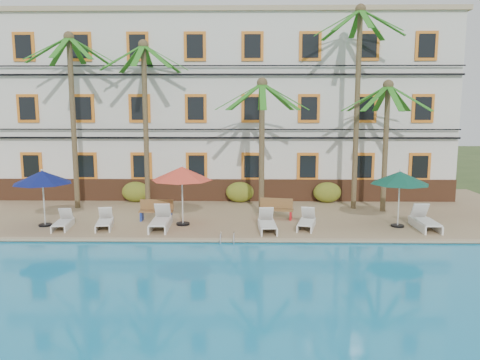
{
  "coord_description": "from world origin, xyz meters",
  "views": [
    {
      "loc": [
        1.26,
        -18.11,
        5.17
      ],
      "look_at": [
        0.91,
        3.0,
        2.0
      ],
      "focal_mm": 35.0,
      "sensor_mm": 36.0,
      "label": 1
    }
  ],
  "objects_px": {
    "lounger_c": "(161,221)",
    "bench_right": "(277,208)",
    "lounger_f": "(425,221)",
    "bench_left": "(156,210)",
    "umbrella_blue": "(42,178)",
    "lounger_b": "(105,222)",
    "umbrella_red": "(182,174)",
    "palm_d": "(358,83)",
    "lounger_d": "(267,224)",
    "palm_a": "(72,98)",
    "lounger_a": "(63,222)",
    "pool_ladder": "(227,241)",
    "umbrella_green": "(400,178)",
    "lounger_e": "(307,222)",
    "palm_b": "(145,102)",
    "palm_e": "(386,126)",
    "palm_c": "(262,126)"
  },
  "relations": [
    {
      "from": "palm_b",
      "to": "lounger_f",
      "type": "distance_m",
      "value": 14.16
    },
    {
      "from": "lounger_f",
      "to": "bench_left",
      "type": "distance_m",
      "value": 11.59
    },
    {
      "from": "lounger_c",
      "to": "bench_left",
      "type": "height_order",
      "value": "lounger_c"
    },
    {
      "from": "palm_c",
      "to": "lounger_a",
      "type": "distance_m",
      "value": 9.73
    },
    {
      "from": "umbrella_red",
      "to": "bench_right",
      "type": "bearing_deg",
      "value": 16.68
    },
    {
      "from": "lounger_f",
      "to": "bench_right",
      "type": "distance_m",
      "value": 6.32
    },
    {
      "from": "umbrella_blue",
      "to": "pool_ladder",
      "type": "height_order",
      "value": "umbrella_blue"
    },
    {
      "from": "palm_a",
      "to": "lounger_d",
      "type": "xyz_separation_m",
      "value": [
        9.46,
        -4.4,
        -5.24
      ]
    },
    {
      "from": "lounger_f",
      "to": "lounger_b",
      "type": "bearing_deg",
      "value": -179.63
    },
    {
      "from": "umbrella_red",
      "to": "lounger_c",
      "type": "xyz_separation_m",
      "value": [
        -0.85,
        -0.63,
        -1.91
      ]
    },
    {
      "from": "lounger_e",
      "to": "pool_ladder",
      "type": "xyz_separation_m",
      "value": [
        -3.24,
        -2.09,
        -0.27
      ]
    },
    {
      "from": "palm_e",
      "to": "lounger_b",
      "type": "height_order",
      "value": "palm_e"
    },
    {
      "from": "palm_d",
      "to": "lounger_d",
      "type": "bearing_deg",
      "value": -135.34
    },
    {
      "from": "palm_a",
      "to": "lounger_a",
      "type": "relative_size",
      "value": 5.08
    },
    {
      "from": "umbrella_red",
      "to": "palm_b",
      "type": "bearing_deg",
      "value": 121.35
    },
    {
      "from": "palm_c",
      "to": "lounger_a",
      "type": "xyz_separation_m",
      "value": [
        -8.41,
        -2.89,
        -3.95
      ]
    },
    {
      "from": "palm_b",
      "to": "palm_d",
      "type": "relative_size",
      "value": 0.84
    },
    {
      "from": "palm_c",
      "to": "lounger_e",
      "type": "distance_m",
      "value": 5.11
    },
    {
      "from": "lounger_e",
      "to": "lounger_b",
      "type": "bearing_deg",
      "value": -179.31
    },
    {
      "from": "lounger_c",
      "to": "bench_right",
      "type": "xyz_separation_m",
      "value": [
        4.99,
        1.87,
        0.15
      ]
    },
    {
      "from": "lounger_a",
      "to": "lounger_f",
      "type": "distance_m",
      "value": 15.17
    },
    {
      "from": "umbrella_red",
      "to": "umbrella_green",
      "type": "distance_m",
      "value": 9.19
    },
    {
      "from": "lounger_b",
      "to": "palm_d",
      "type": "bearing_deg",
      "value": 20.0
    },
    {
      "from": "lounger_c",
      "to": "bench_right",
      "type": "bearing_deg",
      "value": 20.59
    },
    {
      "from": "lounger_a",
      "to": "lounger_d",
      "type": "height_order",
      "value": "lounger_d"
    },
    {
      "from": "umbrella_red",
      "to": "lounger_b",
      "type": "xyz_separation_m",
      "value": [
        -3.23,
        -0.56,
        -1.97
      ]
    },
    {
      "from": "palm_d",
      "to": "umbrella_blue",
      "type": "xyz_separation_m",
      "value": [
        -14.02,
        -3.86,
        -4.13
      ]
    },
    {
      "from": "umbrella_green",
      "to": "bench_left",
      "type": "bearing_deg",
      "value": 174.48
    },
    {
      "from": "pool_ladder",
      "to": "umbrella_green",
      "type": "bearing_deg",
      "value": 18.39
    },
    {
      "from": "palm_a",
      "to": "palm_d",
      "type": "relative_size",
      "value": 0.87
    },
    {
      "from": "umbrella_red",
      "to": "umbrella_green",
      "type": "xyz_separation_m",
      "value": [
        9.19,
        -0.18,
        -0.14
      ]
    },
    {
      "from": "umbrella_green",
      "to": "lounger_b",
      "type": "bearing_deg",
      "value": -178.22
    },
    {
      "from": "lounger_e",
      "to": "lounger_f",
      "type": "height_order",
      "value": "lounger_f"
    },
    {
      "from": "lounger_e",
      "to": "pool_ladder",
      "type": "bearing_deg",
      "value": -147.15
    },
    {
      "from": "umbrella_green",
      "to": "palm_a",
      "type": "bearing_deg",
      "value": 166.26
    },
    {
      "from": "umbrella_red",
      "to": "lounger_e",
      "type": "distance_m",
      "value": 5.66
    },
    {
      "from": "umbrella_green",
      "to": "lounger_f",
      "type": "bearing_deg",
      "value": -16.26
    },
    {
      "from": "lounger_b",
      "to": "bench_left",
      "type": "height_order",
      "value": "bench_left"
    },
    {
      "from": "lounger_b",
      "to": "pool_ladder",
      "type": "bearing_deg",
      "value": -20.72
    },
    {
      "from": "lounger_f",
      "to": "lounger_a",
      "type": "bearing_deg",
      "value": -179.32
    },
    {
      "from": "umbrella_blue",
      "to": "lounger_b",
      "type": "distance_m",
      "value": 3.23
    },
    {
      "from": "lounger_f",
      "to": "pool_ladder",
      "type": "distance_m",
      "value": 8.44
    },
    {
      "from": "umbrella_green",
      "to": "lounger_a",
      "type": "relative_size",
      "value": 1.43
    },
    {
      "from": "umbrella_blue",
      "to": "umbrella_green",
      "type": "height_order",
      "value": "umbrella_blue"
    },
    {
      "from": "palm_b",
      "to": "umbrella_red",
      "type": "bearing_deg",
      "value": -58.65
    },
    {
      "from": "lounger_b",
      "to": "bench_right",
      "type": "distance_m",
      "value": 7.59
    },
    {
      "from": "lounger_d",
      "to": "lounger_f",
      "type": "xyz_separation_m",
      "value": [
        6.6,
        0.43,
        0.03
      ]
    },
    {
      "from": "lounger_d",
      "to": "pool_ladder",
      "type": "bearing_deg",
      "value": -133.63
    },
    {
      "from": "palm_e",
      "to": "lounger_c",
      "type": "relative_size",
      "value": 3.06
    },
    {
      "from": "lounger_f",
      "to": "pool_ladder",
      "type": "xyz_separation_m",
      "value": [
        -8.18,
        -2.08,
        -0.32
      ]
    }
  ]
}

